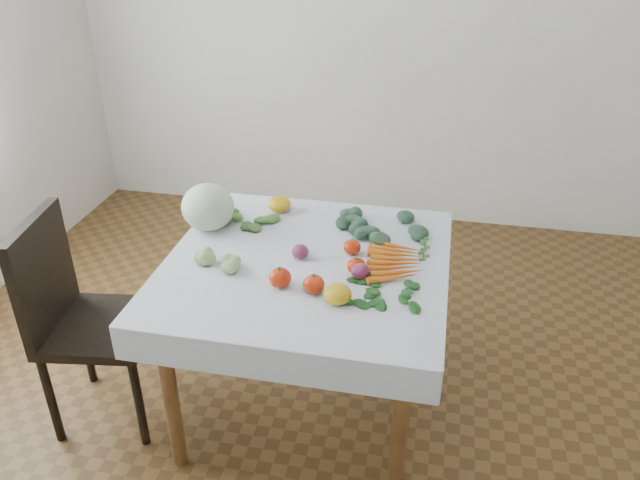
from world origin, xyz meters
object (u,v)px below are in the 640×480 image
Objects in this scene: chair at (77,310)px; carrot_bunch at (397,261)px; table at (307,282)px; heirloom_back at (279,204)px; cabbage at (208,207)px.

chair reaches higher than carrot_bunch.
carrot_bunch reaches higher than table.
table is 2.96× the size of carrot_bunch.
chair is at bearing -165.73° from table.
heirloom_back is at bearing 147.43° from carrot_bunch.
chair is at bearing -167.73° from carrot_bunch.
table is 4.38× the size of cabbage.
chair reaches higher than table.
heirloom_back reaches higher than carrot_bunch.
carrot_bunch is (1.28, 0.28, 0.23)m from chair.
table is 0.49m from heirloom_back.
carrot_bunch is at bearing -32.57° from heirloom_back.
heirloom_back is 0.69m from carrot_bunch.
cabbage is 0.35m from heirloom_back.
table is at bearing -21.50° from cabbage.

